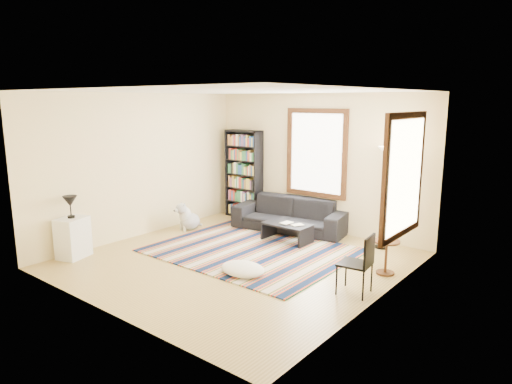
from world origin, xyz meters
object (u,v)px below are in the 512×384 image
Objects in this scene: dog at (190,216)px; sofa at (290,214)px; coffee_table at (287,233)px; side_table at (386,257)px; bookshelf at (244,174)px; floor_lamp at (384,198)px; white_cabinet at (73,238)px; folding_chair at (355,264)px; floor_cushion at (243,269)px.

sofa is at bearing 51.14° from dog.
coffee_table is 1.67× the size of side_table.
bookshelf is 1.08× the size of floor_lamp.
sofa is 3.33× the size of white_cabinet.
bookshelf is 4.05m from white_cabinet.
coffee_table is 1.05× the size of folding_chair.
floor_cushion is (0.83, -2.49, -0.25)m from sofa.
white_cabinet is at bearing -128.16° from coffee_table.
floor_cushion is 0.87× the size of folding_chair.
white_cabinet is at bearing -97.02° from bookshelf.
folding_chair is 4.23m from dog.
bookshelf is 2.68× the size of floor_cushion.
floor_lamp is at bearing 26.75° from coffee_table.
coffee_table is 1.55× the size of dog.
sofa is 2.59× the size of coffee_table.
floor_lamp is 2.66× the size of white_cabinet.
folding_chair is at bearing 15.14° from floor_cushion.
folding_chair reaches higher than dog.
floor_lamp is at bearing -2.84° from bookshelf.
sofa is 4.18m from white_cabinet.
floor_lamp reaches higher than coffee_table.
white_cabinet is (-1.96, -3.69, 0.01)m from sofa.
white_cabinet is at bearing -135.94° from floor_lamp.
sofa is 2.09m from dog.
folding_chair is 4.75m from white_cabinet.
coffee_table is 1.86m from floor_cushion.
floor_cushion is 1.38× the size of side_table.
folding_chair is at bearing -92.96° from side_table.
folding_chair is (1.66, 0.45, 0.34)m from floor_cushion.
floor_cushion is 1.75m from folding_chair.
white_cabinet is (-4.45, -1.65, -0.08)m from folding_chair.
bookshelf reaches higher than floor_cushion.
white_cabinet is 1.21× the size of dog.
floor_cushion is at bearing 6.18° from white_cabinet.
floor_lamp is 5.49m from white_cabinet.
side_table is 0.98m from folding_chair.
folding_chair is 1.23× the size of white_cabinet.
floor_cushion is (2.30, -2.76, -0.91)m from bookshelf.
side_table is at bearing 13.07° from white_cabinet.
sofa is 2.71× the size of folding_chair.
dog is (-0.19, -1.52, -0.71)m from bookshelf.
sofa is 2.75m from side_table.
bookshelf is 2.33× the size of folding_chair.
bookshelf is at bearing 65.83° from white_cabinet.
coffee_table is at bearing 103.28° from floor_cushion.
white_cabinet is at bearing -166.57° from folding_chair.
dog is at bearing -177.59° from side_table.
floor_lamp is 2.16× the size of folding_chair.
floor_cushion is 2.80m from dog.
folding_chair is at bearing -76.12° from floor_lamp.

